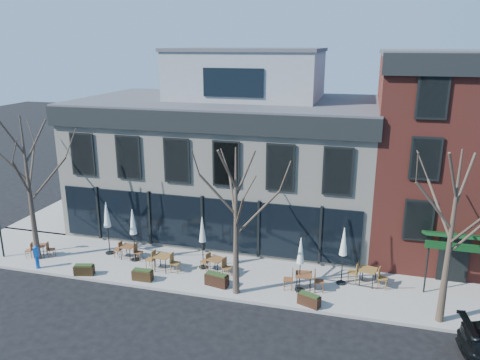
# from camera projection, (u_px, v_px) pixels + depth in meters

# --- Properties ---
(ground) EXTENTS (120.00, 120.00, 0.00)m
(ground) POSITION_uv_depth(u_px,v_px,m) (204.00, 254.00, 26.59)
(ground) COLOR black
(ground) RESTS_ON ground
(sidewalk_front) EXTENTS (33.50, 4.70, 0.15)m
(sidewalk_front) POSITION_uv_depth(u_px,v_px,m) (250.00, 277.00, 23.76)
(sidewalk_front) COLOR gray
(sidewalk_front) RESTS_ON ground
(sidewalk_side) EXTENTS (4.50, 12.00, 0.15)m
(sidewalk_side) POSITION_uv_depth(u_px,v_px,m) (88.00, 203.00, 34.94)
(sidewalk_side) COLOR gray
(sidewalk_side) RESTS_ON ground
(corner_building) EXTENTS (18.39, 10.39, 11.10)m
(corner_building) POSITION_uv_depth(u_px,v_px,m) (230.00, 154.00, 29.95)
(corner_building) COLOR beige
(corner_building) RESTS_ON ground
(red_brick_building) EXTENTS (8.20, 11.78, 11.18)m
(red_brick_building) POSITION_uv_depth(u_px,v_px,m) (448.00, 152.00, 26.38)
(red_brick_building) COLOR maroon
(red_brick_building) RESTS_ON ground
(tree_corner) EXTENTS (3.93, 3.98, 7.92)m
(tree_corner) POSITION_uv_depth(u_px,v_px,m) (29.00, 187.00, 24.55)
(tree_corner) COLOR #382B21
(tree_corner) RESTS_ON sidewalk_front
(tree_mid) EXTENTS (3.50, 3.55, 7.04)m
(tree_mid) POSITION_uv_depth(u_px,v_px,m) (236.00, 221.00, 21.16)
(tree_mid) COLOR #382B21
(tree_mid) RESTS_ON sidewalk_front
(tree_right) EXTENTS (3.72, 3.77, 7.48)m
(tree_right) POSITION_uv_depth(u_px,v_px,m) (451.00, 237.00, 18.84)
(tree_right) COLOR #382B21
(tree_right) RESTS_ON sidewalk_front
(call_box) EXTENTS (0.26, 0.26, 1.31)m
(call_box) POSITION_uv_depth(u_px,v_px,m) (37.00, 256.00, 24.40)
(call_box) COLOR #0D48B4
(call_box) RESTS_ON sidewalk_front
(cafe_set_0) EXTENTS (1.63, 0.92, 0.84)m
(cafe_set_0) POSITION_uv_depth(u_px,v_px,m) (40.00, 250.00, 25.79)
(cafe_set_0) COLOR brown
(cafe_set_0) RESTS_ON sidewalk_front
(cafe_set_1) EXTENTS (1.74, 0.73, 0.91)m
(cafe_set_1) POSITION_uv_depth(u_px,v_px,m) (128.00, 250.00, 25.58)
(cafe_set_1) COLOR brown
(cafe_set_1) RESTS_ON sidewalk_front
(cafe_set_2) EXTENTS (1.94, 0.81, 1.01)m
(cafe_set_2) POSITION_uv_depth(u_px,v_px,m) (163.00, 261.00, 24.24)
(cafe_set_2) COLOR brown
(cafe_set_2) RESTS_ON sidewalk_front
(cafe_set_3) EXTENTS (1.91, 1.02, 0.98)m
(cafe_set_3) POSITION_uv_depth(u_px,v_px,m) (216.00, 264.00, 23.92)
(cafe_set_3) COLOR brown
(cafe_set_3) RESTS_ON sidewalk_front
(cafe_set_4) EXTENTS (2.00, 0.88, 1.03)m
(cafe_set_4) POSITION_uv_depth(u_px,v_px,m) (304.00, 280.00, 22.25)
(cafe_set_4) COLOR brown
(cafe_set_4) RESTS_ON sidewalk_front
(cafe_set_5) EXTENTS (1.99, 0.92, 1.02)m
(cafe_set_5) POSITION_uv_depth(u_px,v_px,m) (368.00, 275.00, 22.76)
(cafe_set_5) COLOR brown
(cafe_set_5) RESTS_ON sidewalk_front
(umbrella_0) EXTENTS (0.49, 0.49, 3.06)m
(umbrella_0) POSITION_uv_depth(u_px,v_px,m) (107.00, 217.00, 25.73)
(umbrella_0) COLOR black
(umbrella_0) RESTS_ON sidewalk_front
(umbrella_1) EXTENTS (0.47, 0.47, 2.93)m
(umbrella_1) POSITION_uv_depth(u_px,v_px,m) (133.00, 225.00, 24.93)
(umbrella_1) COLOR black
(umbrella_1) RESTS_ON sidewalk_front
(umbrella_2) EXTENTS (0.45, 0.45, 2.83)m
(umbrella_2) POSITION_uv_depth(u_px,v_px,m) (202.00, 232.00, 24.10)
(umbrella_2) COLOR black
(umbrella_2) RESTS_ON sidewalk_front
(umbrella_3) EXTENTS (0.43, 0.43, 2.71)m
(umbrella_3) POSITION_uv_depth(u_px,v_px,m) (301.00, 254.00, 21.84)
(umbrella_3) COLOR black
(umbrella_3) RESTS_ON sidewalk_front
(umbrella_4) EXTENTS (0.47, 0.47, 2.93)m
(umbrella_4) POSITION_uv_depth(u_px,v_px,m) (344.00, 245.00, 22.44)
(umbrella_4) COLOR black
(umbrella_4) RESTS_ON sidewalk_front
(planter_0) EXTENTS (1.06, 0.63, 0.56)m
(planter_0) POSITION_uv_depth(u_px,v_px,m) (84.00, 270.00, 23.82)
(planter_0) COLOR black
(planter_0) RESTS_ON sidewalk_front
(planter_1) EXTENTS (1.03, 0.42, 0.57)m
(planter_1) POSITION_uv_depth(u_px,v_px,m) (143.00, 275.00, 23.27)
(planter_1) COLOR #302010
(planter_1) RESTS_ON sidewalk_front
(planter_2) EXTENTS (1.21, 0.67, 0.64)m
(planter_2) POSITION_uv_depth(u_px,v_px,m) (217.00, 280.00, 22.74)
(planter_2) COLOR black
(planter_2) RESTS_ON sidewalk_front
(planter_3) EXTENTS (1.10, 0.76, 0.57)m
(planter_3) POSITION_uv_depth(u_px,v_px,m) (309.00, 300.00, 21.01)
(planter_3) COLOR black
(planter_3) RESTS_ON sidewalk_front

